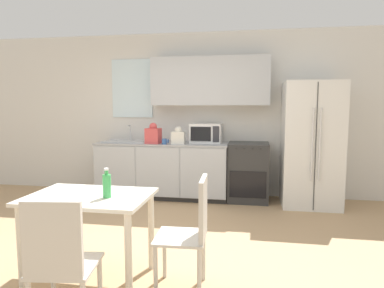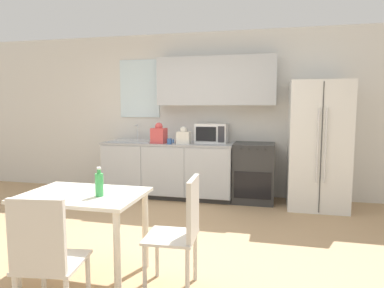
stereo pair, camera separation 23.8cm
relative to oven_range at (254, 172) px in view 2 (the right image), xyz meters
name	(u,v)px [view 2 (the right image)]	position (x,y,z in m)	size (l,w,h in m)	color
ground_plane	(141,247)	(-1.06, -2.07, -0.46)	(12.00, 12.00, 0.00)	tan
wall_back	(196,108)	(-0.99, 0.30, 1.00)	(12.00, 0.38, 2.70)	silver
kitchen_counter	(169,169)	(-1.38, -0.03, 0.00)	(2.14, 0.68, 0.90)	#333333
oven_range	(254,172)	(0.00, 0.00, 0.00)	(0.63, 0.62, 0.92)	#2D2D2D
refrigerator	(318,145)	(0.92, -0.09, 0.47)	(0.83, 0.82, 1.85)	silver
kitchen_sink	(134,141)	(-2.00, -0.02, 0.46)	(0.72, 0.44, 0.28)	#B7BABC
microwave	(212,133)	(-0.68, 0.08, 0.60)	(0.50, 0.39, 0.31)	silver
coffee_mug	(170,141)	(-1.29, -0.26, 0.49)	(0.11, 0.08, 0.09)	#335999
grocery_bag_0	(159,134)	(-1.49, -0.18, 0.59)	(0.24, 0.21, 0.33)	#D14C4C
grocery_bag_1	(184,136)	(-1.09, -0.16, 0.56)	(0.21, 0.18, 0.27)	silver
dining_table	(84,208)	(-1.30, -2.77, 0.17)	(1.02, 0.71, 0.75)	beige
dining_chair_near	(45,255)	(-1.15, -3.50, 0.08)	(0.45, 0.45, 0.93)	beige
dining_chair_side	(183,226)	(-0.41, -2.78, 0.08)	(0.42, 0.42, 0.93)	beige
drink_bottle	(99,184)	(-1.12, -2.82, 0.39)	(0.07, 0.07, 0.24)	#3FB259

